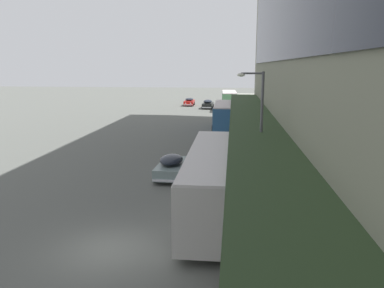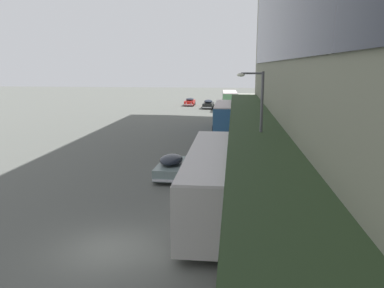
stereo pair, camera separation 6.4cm
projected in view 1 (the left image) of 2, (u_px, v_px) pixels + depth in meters
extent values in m
plane|color=#585A55|center=(108.00, 249.00, 15.41)|extent=(240.00, 240.00, 0.00)
cube|color=#273B1F|center=(270.00, 168.00, 13.99)|extent=(3.20, 72.00, 0.24)
cube|color=#2F6198|center=(225.00, 116.00, 44.21)|extent=(2.61, 9.98, 2.66)
cube|color=black|center=(225.00, 113.00, 44.15)|extent=(2.65, 9.19, 1.17)
cube|color=silver|center=(225.00, 104.00, 43.93)|extent=(2.51, 9.98, 0.12)
cube|color=black|center=(226.00, 103.00, 48.88)|extent=(1.27, 0.07, 0.36)
cylinder|color=black|center=(215.00, 121.00, 47.88)|extent=(0.26, 1.00, 1.00)
cylinder|color=black|center=(235.00, 122.00, 47.63)|extent=(0.26, 1.00, 1.00)
cylinder|color=black|center=(213.00, 130.00, 41.57)|extent=(0.26, 1.00, 1.00)
cylinder|color=black|center=(236.00, 130.00, 41.32)|extent=(0.26, 1.00, 1.00)
cube|color=#568D5D|center=(229.00, 100.00, 64.22)|extent=(2.70, 9.31, 2.72)
cube|color=black|center=(229.00, 98.00, 64.15)|extent=(2.71, 8.58, 1.20)
cube|color=silver|center=(229.00, 92.00, 63.93)|extent=(2.60, 9.31, 0.12)
cube|color=black|center=(229.00, 92.00, 68.54)|extent=(1.21, 0.10, 0.36)
cylinder|color=black|center=(222.00, 105.00, 67.62)|extent=(0.28, 1.01, 1.00)
cylinder|color=black|center=(235.00, 105.00, 67.44)|extent=(0.28, 1.01, 1.00)
cylinder|color=black|center=(222.00, 109.00, 61.76)|extent=(0.28, 1.01, 1.00)
cylinder|color=black|center=(237.00, 109.00, 61.58)|extent=(0.28, 1.01, 1.00)
cube|color=beige|center=(213.00, 179.00, 19.04)|extent=(2.52, 11.34, 2.80)
cube|color=black|center=(213.00, 173.00, 18.97)|extent=(2.56, 10.44, 1.23)
cube|color=silver|center=(213.00, 152.00, 18.75)|extent=(2.42, 11.34, 0.12)
cube|color=black|center=(217.00, 137.00, 24.36)|extent=(1.23, 0.07, 0.36)
cylinder|color=black|center=(196.00, 180.00, 23.17)|extent=(0.25, 1.00, 1.00)
cylinder|color=black|center=(236.00, 181.00, 22.92)|extent=(0.25, 1.00, 1.00)
cylinder|color=black|center=(179.00, 231.00, 16.00)|extent=(0.25, 1.00, 1.00)
cylinder|color=black|center=(237.00, 233.00, 15.75)|extent=(0.25, 1.00, 1.00)
cylinder|color=black|center=(187.00, 208.00, 18.59)|extent=(0.25, 1.00, 1.00)
cylinder|color=black|center=(237.00, 210.00, 18.34)|extent=(0.25, 1.00, 1.00)
cube|color=black|center=(208.00, 105.00, 67.17)|extent=(1.86, 4.58, 0.76)
ellipsoid|color=#1E232D|center=(208.00, 101.00, 66.82)|extent=(1.59, 2.54, 0.65)
cube|color=silver|center=(209.00, 105.00, 69.46)|extent=(1.63, 0.17, 0.14)
cube|color=silver|center=(207.00, 108.00, 64.98)|extent=(1.63, 0.17, 0.14)
sphere|color=silver|center=(207.00, 103.00, 69.44)|extent=(0.18, 0.18, 0.18)
sphere|color=silver|center=(212.00, 104.00, 69.31)|extent=(0.18, 0.18, 0.18)
cylinder|color=black|center=(204.00, 106.00, 68.71)|extent=(0.16, 0.64, 0.64)
cylinder|color=black|center=(213.00, 106.00, 68.47)|extent=(0.16, 0.64, 0.64)
cylinder|color=black|center=(202.00, 107.00, 65.99)|extent=(0.16, 0.64, 0.64)
cylinder|color=black|center=(212.00, 107.00, 65.75)|extent=(0.16, 0.64, 0.64)
cube|color=gray|center=(172.00, 168.00, 25.47)|extent=(1.90, 4.27, 0.74)
ellipsoid|color=#1E232D|center=(171.00, 160.00, 25.13)|extent=(1.62, 2.37, 0.64)
cube|color=silver|center=(178.00, 163.00, 27.60)|extent=(1.66, 0.18, 0.14)
cube|color=silver|center=(165.00, 181.00, 23.43)|extent=(1.66, 0.18, 0.14)
sphere|color=silver|center=(171.00, 160.00, 27.59)|extent=(0.18, 0.18, 0.18)
sphere|color=silver|center=(184.00, 160.00, 27.45)|extent=(0.18, 0.18, 0.18)
cylinder|color=black|center=(164.00, 167.00, 26.91)|extent=(0.16, 0.64, 0.64)
cylinder|color=black|center=(188.00, 168.00, 26.67)|extent=(0.16, 0.64, 0.64)
cylinder|color=black|center=(155.00, 177.00, 24.39)|extent=(0.16, 0.64, 0.64)
cylinder|color=black|center=(181.00, 178.00, 24.14)|extent=(0.16, 0.64, 0.64)
cube|color=#AF1814|center=(189.00, 102.00, 71.86)|extent=(1.77, 4.22, 0.75)
ellipsoid|color=#1E232D|center=(189.00, 99.00, 71.95)|extent=(1.55, 2.33, 0.52)
cube|color=silver|center=(188.00, 105.00, 69.81)|extent=(1.66, 0.13, 0.14)
cube|color=silver|center=(190.00, 103.00, 74.01)|extent=(1.66, 0.13, 0.14)
sphere|color=silver|center=(191.00, 103.00, 69.73)|extent=(0.18, 0.18, 0.18)
sphere|color=silver|center=(185.00, 103.00, 69.83)|extent=(0.18, 0.18, 0.18)
cylinder|color=black|center=(193.00, 105.00, 70.56)|extent=(0.14, 0.64, 0.64)
cylinder|color=black|center=(184.00, 105.00, 70.74)|extent=(0.14, 0.64, 0.64)
cylinder|color=black|center=(194.00, 103.00, 73.11)|extent=(0.14, 0.64, 0.64)
cylinder|color=black|center=(186.00, 103.00, 73.28)|extent=(0.14, 0.64, 0.64)
cylinder|color=#2E2416|center=(280.00, 185.00, 21.90)|extent=(0.16, 0.16, 0.85)
cylinder|color=#2E2416|center=(283.00, 186.00, 21.79)|extent=(0.16, 0.16, 0.85)
cube|color=#2E2416|center=(282.00, 173.00, 21.69)|extent=(0.46, 0.44, 0.70)
cylinder|color=#2E2416|center=(278.00, 171.00, 21.86)|extent=(0.10, 0.10, 0.63)
cylinder|color=#2E2416|center=(286.00, 173.00, 21.50)|extent=(0.10, 0.10, 0.63)
sphere|color=tan|center=(283.00, 165.00, 21.59)|extent=(0.22, 0.22, 0.22)
cylinder|color=black|center=(283.00, 164.00, 21.58)|extent=(0.33, 0.33, 0.02)
cylinder|color=black|center=(283.00, 163.00, 21.57)|extent=(0.21, 0.21, 0.12)
cylinder|color=#4C4C51|center=(261.00, 135.00, 21.02)|extent=(0.16, 0.16, 6.98)
cylinder|color=#4C4C51|center=(252.00, 73.00, 20.39)|extent=(1.20, 0.10, 0.10)
ellipsoid|color=silver|center=(241.00, 75.00, 20.47)|extent=(0.44, 0.28, 0.20)
cylinder|color=red|center=(272.00, 281.00, 12.36)|extent=(0.20, 0.20, 0.55)
sphere|color=red|center=(272.00, 272.00, 12.30)|extent=(0.18, 0.18, 0.18)
cylinder|color=red|center=(271.00, 278.00, 12.50)|extent=(0.08, 0.10, 0.08)
cylinder|color=red|center=(272.00, 283.00, 12.21)|extent=(0.08, 0.10, 0.08)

